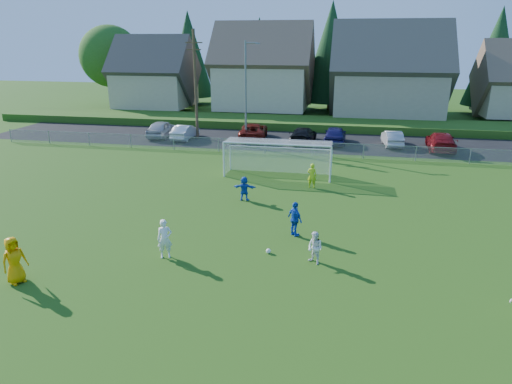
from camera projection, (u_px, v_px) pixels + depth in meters
ground at (215, 293)px, 17.23m from camera, size 160.00×160.00×0.00m
asphalt_lot at (296, 141)px, 42.80m from camera, size 60.00×60.00×0.00m
grass_embankment at (304, 123)px, 49.64m from camera, size 70.00×6.00×0.80m
soccer_ball at (268, 251)px, 20.40m from camera, size 0.22×0.22×0.22m
referee at (14, 260)px, 17.71m from camera, size 0.98×1.12×1.92m
player_white_a at (165, 239)px, 19.79m from camera, size 0.76×0.64×1.76m
player_white_b at (315, 248)px, 19.30m from camera, size 0.89×0.85×1.44m
player_blue_a at (295, 219)px, 22.01m from camera, size 1.00×1.02×1.73m
player_blue_b at (244, 188)px, 26.94m from camera, size 1.36×0.46×1.46m
goalkeeper at (312, 176)px, 29.21m from camera, size 0.61×0.42×1.61m
car_a at (162, 129)px, 44.44m from camera, size 2.06×4.77×1.60m
car_b at (185, 132)px, 43.47m from camera, size 1.60×4.22×1.38m
car_c at (253, 131)px, 43.57m from camera, size 3.14×5.68×1.50m
car_d at (303, 135)px, 42.05m from camera, size 2.35×5.00×1.41m
car_e at (335, 135)px, 41.58m from camera, size 1.95×4.73×1.60m
car_f at (392, 138)px, 40.78m from camera, size 1.75×4.25×1.37m
car_g at (441, 141)px, 39.08m from camera, size 2.48×5.44×1.54m
soccer_goal at (278, 153)px, 31.63m from camera, size 7.42×1.90×2.50m
chainlink_fence at (289, 148)px, 37.48m from camera, size 52.06×0.06×1.20m
streetlight at (246, 89)px, 40.67m from camera, size 1.38×0.18×9.00m
utility_pole at (195, 84)px, 42.43m from camera, size 1.60×0.26×10.00m
houses_row at (329, 55)px, 54.01m from camera, size 53.90×11.45×13.27m
tree_row at (323, 56)px, 60.15m from camera, size 65.98×12.36×13.80m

